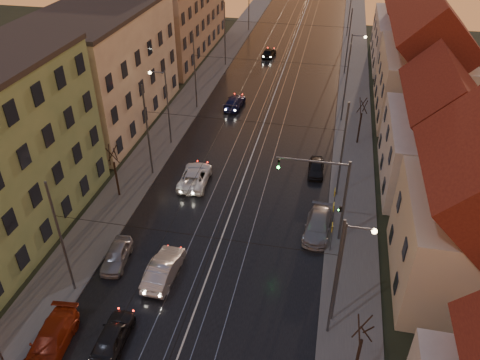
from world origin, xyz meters
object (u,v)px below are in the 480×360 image
Objects in this scene: street_lamp_1 at (345,265)px; street_lamp_2 at (164,100)px; street_lamp_3 at (352,60)px; traffic_light_mast at (332,190)px; parked_left_2 at (51,341)px; parked_right_1 at (318,226)px; driving_car_1 at (164,269)px; driving_car_4 at (269,53)px; driving_car_3 at (235,102)px; driving_car_2 at (195,176)px; parked_left_3 at (116,255)px; parked_right_2 at (316,168)px; driving_car_0 at (113,335)px.

street_lamp_1 is 1.00× the size of street_lamp_2.
street_lamp_3 is (18.21, 16.00, 0.00)m from street_lamp_2.
parked_left_2 is (-15.57, -13.62, -3.88)m from traffic_light_mast.
street_lamp_1 is at bearing -74.13° from parked_right_1.
driving_car_1 is at bearing 51.45° from parked_left_2.
street_lamp_1 reaches higher than driving_car_4.
street_lamp_3 is at bearing -153.82° from driving_car_3.
driving_car_2 is at bearing 161.21° from parked_right_1.
street_lamp_3 is at bearing 90.19° from parked_right_1.
driving_car_3 is 1.20× the size of parked_left_3.
traffic_light_mast is at bearing -35.09° from parked_right_1.
street_lamp_3 is 2.21× the size of parked_right_2.
driving_car_1 reaches higher than parked_left_2.
driving_car_4 is at bearing -95.19° from driving_car_2.
street_lamp_2 reaches higher than parked_left_3.
driving_car_3 is 16.73m from parked_right_2.
street_lamp_2 is at bearing 87.80° from parked_left_2.
street_lamp_2 is 19.94m from driving_car_1.
driving_car_1 is 1.00× the size of parked_right_1.
driving_car_0 is 0.86× the size of driving_car_3.
street_lamp_1 is at bearing -82.09° from traffic_light_mast.
parked_left_2 is (-16.68, -41.62, -4.17)m from street_lamp_3.
street_lamp_2 is at bearing 132.32° from street_lamp_1.
driving_car_4 is 54.84m from parked_left_2.
driving_car_1 is (-12.10, -34.54, -4.09)m from street_lamp_3.
parked_left_2 reaches higher than parked_left_3.
driving_car_1 is 0.97× the size of parked_left_2.
parked_right_2 is (9.54, 15.87, -0.17)m from driving_car_1.
driving_car_4 is at bearing 108.12° from parked_right_1.
parked_left_2 is 1.26× the size of parked_left_3.
street_lamp_2 reaches higher than driving_car_3.
driving_car_2 is (-13.32, -22.61, -4.16)m from street_lamp_3.
driving_car_0 is 0.84× the size of driving_car_1.
street_lamp_2 is 1.00× the size of street_lamp_3.
driving_car_2 is 12.49m from parked_right_1.
street_lamp_2 is 12.05m from driving_car_3.
parked_left_3 reaches higher than parked_right_2.
driving_car_0 is 17.32m from parked_right_1.
parked_right_1 is (11.43, 13.02, 0.01)m from driving_car_0.
traffic_light_mast is 1.37× the size of driving_car_2.
driving_car_4 is (6.19, 29.02, -4.20)m from street_lamp_2.
driving_car_0 is 1.12× the size of parked_right_2.
driving_car_3 is 18.90m from driving_car_4.
parked_right_1 is at bearing -34.89° from street_lamp_2.
driving_car_1 is at bearing 173.10° from street_lamp_1.
driving_car_0 reaches higher than driving_car_3.
parked_left_3 is (-2.69, -27.99, -0.01)m from driving_car_3.
parked_left_3 is (0.70, 7.79, -0.05)m from parked_left_2.
driving_car_0 is 0.77× the size of driving_car_2.
parked_right_1 is (11.52, -4.83, -0.03)m from driving_car_2.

